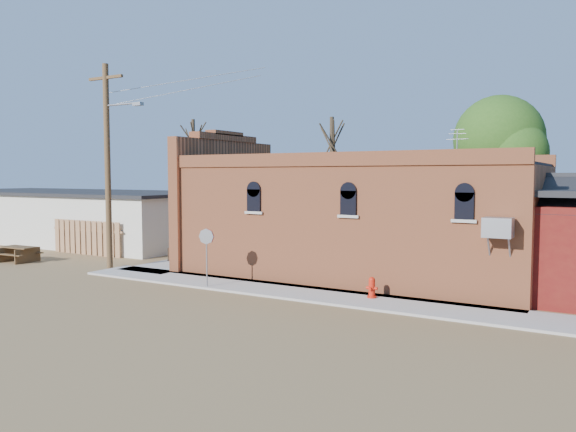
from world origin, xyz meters
The scene contains 14 objects.
ground centered at (0.00, 0.00, 0.00)m, with size 120.00×120.00×0.00m, color brown.
sidewalk_south centered at (1.50, 0.90, 0.04)m, with size 19.00×2.20×0.08m, color #9E9991.
sidewalk_west centered at (-6.30, 6.00, 0.04)m, with size 2.60×10.00×0.08m, color #9E9991.
brick_bar centered at (1.64, 5.49, 2.34)m, with size 16.40×7.97×6.30m.
storage_building centered at (-19.00, 8.00, 1.60)m, with size 20.40×8.40×3.17m.
wood_fence centered at (-12.80, 3.80, 0.90)m, with size 5.20×0.10×1.80m, color #986A44, non-canonical shape.
utility_pole centered at (-8.14, 1.20, 4.77)m, with size 3.12×0.26×9.00m.
tree_bare_near centered at (-3.00, 13.00, 5.96)m, with size 2.80×2.80×7.65m.
tree_bare_far centered at (-14.00, 14.00, 6.36)m, with size 2.80×2.80×8.16m.
tree_leafy centered at (6.00, 13.50, 5.93)m, with size 4.40×4.40×8.15m.
fire_hydrant centered at (4.20, 1.24, 0.43)m, with size 0.39×0.35×0.70m.
stop_sign centered at (-1.78, 0.00, 1.73)m, with size 0.57×0.21×2.14m.
trash_barrel centered at (-5.30, 2.36, 0.47)m, with size 0.50×0.50×0.77m, color #1A5385.
picnic_table centered at (-13.63, 0.50, 0.49)m, with size 1.84×1.44×0.74m.
Camera 1 is at (11.10, -16.16, 4.16)m, focal length 35.00 mm.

